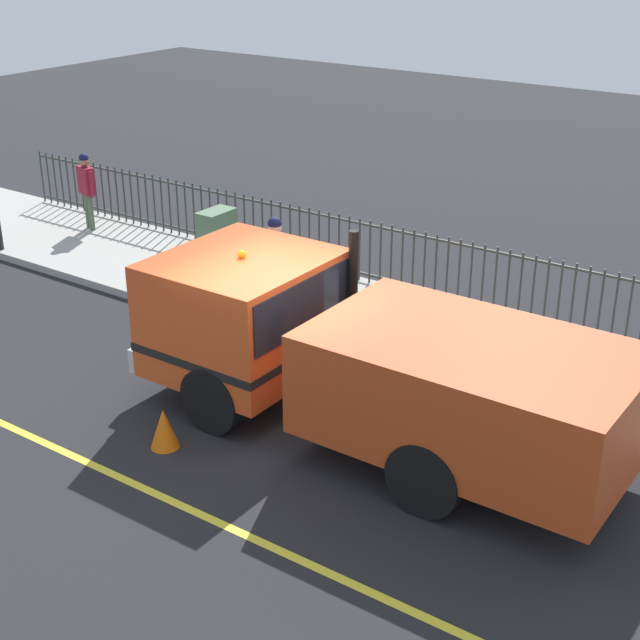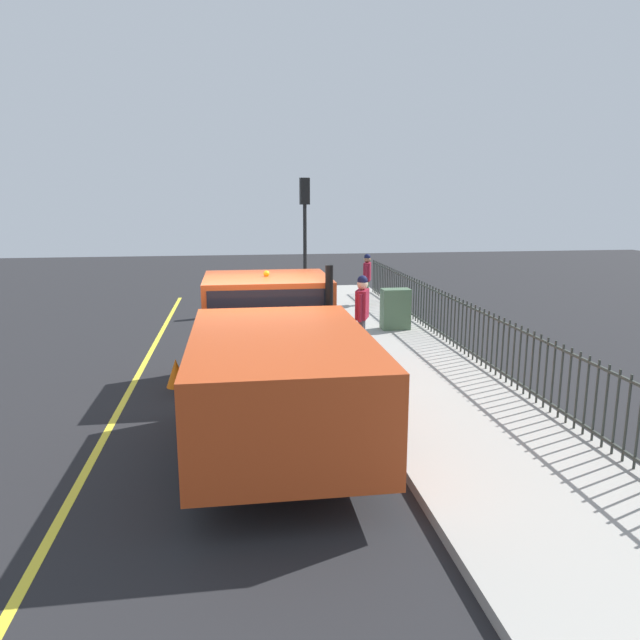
% 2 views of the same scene
% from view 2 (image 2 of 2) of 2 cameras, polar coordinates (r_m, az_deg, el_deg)
% --- Properties ---
extents(ground_plane, '(55.63, 55.63, 0.00)m').
position_cam_2_polar(ground_plane, '(11.06, -6.04, -7.35)').
color(ground_plane, '#232326').
rests_on(ground_plane, ground).
extents(sidewalk_slab, '(3.11, 25.29, 0.15)m').
position_cam_2_polar(sidewalk_slab, '(11.62, 10.62, -6.14)').
color(sidewalk_slab, '#A3A099').
rests_on(sidewalk_slab, ground).
extents(lane_marking, '(0.12, 22.76, 0.01)m').
position_cam_2_polar(lane_marking, '(11.25, -18.66, -7.58)').
color(lane_marking, yellow).
rests_on(lane_marking, ground).
extents(work_truck, '(2.48, 6.90, 2.47)m').
position_cam_2_polar(work_truck, '(9.75, -4.63, -2.37)').
color(work_truck, '#D84C1E').
rests_on(work_truck, ground).
extents(worker_standing, '(0.41, 0.62, 1.82)m').
position_cam_2_polar(worker_standing, '(12.86, 4.14, 1.25)').
color(worker_standing, maroon).
rests_on(worker_standing, sidewalk_slab).
extents(pedestrian_distant, '(0.35, 0.60, 1.68)m').
position_cam_2_polar(pedestrian_distant, '(19.32, 4.63, 4.55)').
color(pedestrian_distant, maroon).
rests_on(pedestrian_distant, sidewalk_slab).
extents(iron_fence, '(0.04, 21.53, 1.22)m').
position_cam_2_polar(iron_fence, '(11.96, 17.19, -2.51)').
color(iron_fence, '#2D332D').
rests_on(iron_fence, sidewalk_slab).
extents(traffic_light_near, '(0.33, 0.25, 4.12)m').
position_cam_2_polar(traffic_light_near, '(19.32, -1.50, 10.20)').
color(traffic_light_near, black).
rests_on(traffic_light_near, sidewalk_slab).
extents(utility_cabinet, '(0.75, 0.45, 1.09)m').
position_cam_2_polar(utility_cabinet, '(15.79, 7.40, 1.07)').
color(utility_cabinet, '#4C6B4C').
rests_on(utility_cabinet, sidewalk_slab).
extents(traffic_cone, '(0.39, 0.39, 0.56)m').
position_cam_2_polar(traffic_cone, '(11.75, -13.90, -5.05)').
color(traffic_cone, orange).
rests_on(traffic_cone, ground).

